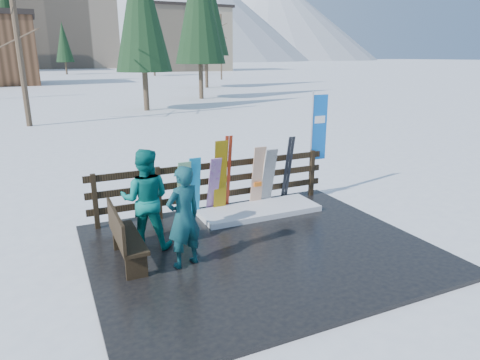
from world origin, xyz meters
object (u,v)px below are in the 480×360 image
snowboard_2 (220,177)px  snowboard_3 (214,186)px  person_front (184,217)px  snowboard_0 (194,187)px  snowboard_1 (184,190)px  snowboard_4 (268,177)px  person_back (146,199)px  rental_flag (317,132)px  snowboard_5 (258,177)px  bench (123,235)px

snowboard_2 → snowboard_3: snowboard_2 is taller
snowboard_3 → person_front: (-1.34, -2.07, 0.21)m
snowboard_0 → snowboard_1: (-0.23, 0.00, -0.03)m
snowboard_2 → snowboard_4: bearing=0.0°
person_back → snowboard_4: bearing=-138.6°
snowboard_3 → rental_flag: (2.87, 0.27, 0.95)m
snowboard_0 → snowboard_5: bearing=0.0°
snowboard_2 → snowboard_3: 0.24m
snowboard_4 → snowboard_3: bearing=-180.0°
snowboard_2 → person_front: size_ratio=0.97×
bench → snowboard_5: size_ratio=1.02×
snowboard_2 → snowboard_4: 1.21m
snowboard_0 → snowboard_5: size_ratio=0.93×
snowboard_3 → snowboard_4: bearing=0.0°
rental_flag → bench: bearing=-160.1°
snowboard_3 → person_back: (-1.73, -1.08, 0.27)m
bench → person_front: 1.09m
person_front → person_back: bearing=-84.3°
snowboard_1 → person_back: 1.54m
snowboard_4 → snowboard_5: bearing=180.0°
snowboard_2 → snowboard_1: bearing=-180.0°
snowboard_1 → snowboard_2: (0.85, 0.00, 0.19)m
snowboard_5 → snowboard_1: bearing=-180.0°
snowboard_4 → person_back: person_back is taller
bench → snowboard_2: 2.90m
snowboard_0 → snowboard_4: size_ratio=0.97×
bench → snowboard_1: size_ratio=1.15×
bench → snowboard_2: bearing=33.3°
bench → person_front: (0.91, -0.48, 0.35)m
bench → snowboard_2: size_ratio=0.90×
bench → snowboard_4: 3.94m
snowboard_1 → snowboard_5: (1.77, 0.00, 0.08)m
bench → snowboard_0: bearing=41.4°
snowboard_4 → snowboard_5: snowboard_5 is taller
bench → snowboard_2: (2.41, 1.58, 0.32)m
bench → snowboard_5: bearing=25.4°
person_back → snowboard_3: bearing=-125.9°
snowboard_1 → snowboard_4: 2.04m
snowboard_1 → rental_flag: rental_flag is taller
snowboard_0 → snowboard_1: snowboard_0 is taller
snowboard_5 → rental_flag: (1.78, 0.27, 0.88)m
rental_flag → person_front: size_ratio=1.51×
snowboard_3 → person_back: bearing=-148.0°
snowboard_1 → snowboard_5: size_ratio=0.89×
snowboard_4 → bench: bearing=-156.3°
snowboard_3 → person_front: person_front is taller
snowboard_0 → snowboard_2: size_ratio=0.82×
snowboard_4 → snowboard_0: bearing=-180.0°
snowboard_0 → snowboard_5: 1.54m
person_front → snowboard_3: bearing=-139.3°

